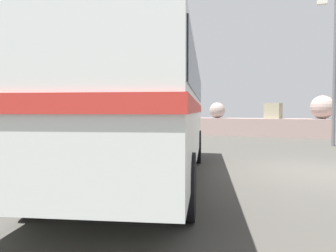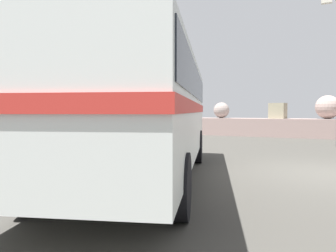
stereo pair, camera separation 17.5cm
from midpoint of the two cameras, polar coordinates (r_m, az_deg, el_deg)
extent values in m
cube|color=#3F3D38|center=(9.08, 24.85, -7.43)|extent=(32.00, 26.00, 0.02)
cube|color=gray|center=(20.78, 25.13, -0.41)|extent=(31.36, 1.80, 1.10)
sphere|color=gray|center=(24.69, -7.56, 2.84)|extent=(1.13, 1.13, 1.13)
cube|color=gray|center=(23.55, -0.51, 3.18)|extent=(1.69, 1.76, 1.38)
sphere|color=gray|center=(21.64, 8.24, 2.70)|extent=(1.00, 1.00, 1.00)
cube|color=gray|center=(20.85, 17.41, 2.51)|extent=(1.04, 0.83, 0.93)
sphere|color=#A48D85|center=(21.00, 24.82, 2.96)|extent=(1.34, 1.34, 1.34)
cylinder|color=black|center=(10.16, -8.20, -3.39)|extent=(0.57, 1.00, 0.96)
cylinder|color=black|center=(9.83, 4.37, -3.56)|extent=(0.57, 1.00, 0.96)
cylinder|color=black|center=(5.34, -22.74, -9.00)|extent=(0.57, 1.00, 0.96)
cylinder|color=black|center=(4.69, 1.91, -10.39)|extent=(0.57, 1.00, 0.96)
cube|color=silver|center=(7.31, -5.07, 2.74)|extent=(4.97, 8.73, 2.10)
cylinder|color=silver|center=(7.39, -5.11, 10.91)|extent=(4.67, 8.34, 2.20)
cube|color=#B82D26|center=(7.31, -5.08, 3.15)|extent=(5.04, 8.82, 0.20)
cube|color=black|center=(7.34, -5.09, 7.25)|extent=(4.90, 8.42, 0.64)
cube|color=silver|center=(11.56, -0.79, -1.62)|extent=(2.21, 0.88, 0.28)
cylinder|color=#5B5B60|center=(16.18, 26.47, 8.40)|extent=(0.14, 0.14, 6.53)
cube|color=beige|center=(17.27, 24.73, 18.76)|extent=(0.44, 0.24, 0.18)
camera|label=1|loc=(0.09, -90.59, -0.03)|focal=35.43mm
camera|label=2|loc=(0.09, 89.41, 0.03)|focal=35.43mm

